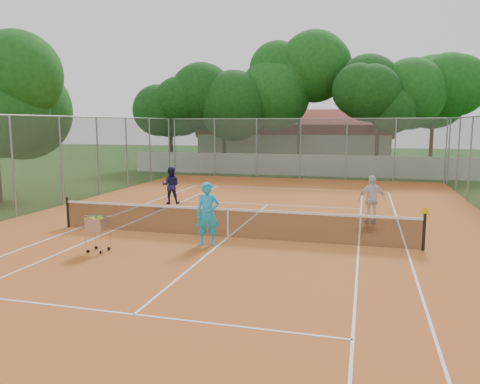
% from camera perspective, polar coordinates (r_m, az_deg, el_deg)
% --- Properties ---
extents(ground, '(120.00, 120.00, 0.00)m').
position_cam_1_polar(ground, '(15.23, -1.47, -5.64)').
color(ground, '#183C10').
rests_on(ground, ground).
extents(court_pad, '(18.00, 34.00, 0.02)m').
position_cam_1_polar(court_pad, '(15.23, -1.47, -5.60)').
color(court_pad, '#B75D23').
rests_on(court_pad, ground).
extents(court_lines, '(10.98, 23.78, 0.01)m').
position_cam_1_polar(court_lines, '(15.23, -1.47, -5.56)').
color(court_lines, white).
rests_on(court_lines, court_pad).
extents(tennis_net, '(11.88, 0.10, 0.98)m').
position_cam_1_polar(tennis_net, '(15.12, -1.48, -3.76)').
color(tennis_net, black).
rests_on(tennis_net, court_pad).
extents(perimeter_fence, '(18.00, 34.00, 4.00)m').
position_cam_1_polar(perimeter_fence, '(14.87, -1.50, 1.86)').
color(perimeter_fence, slate).
rests_on(perimeter_fence, ground).
extents(boundary_wall, '(26.00, 0.30, 1.50)m').
position_cam_1_polar(boundary_wall, '(33.56, 7.78, 3.26)').
color(boundary_wall, white).
rests_on(boundary_wall, ground).
extents(clubhouse, '(16.40, 9.00, 4.40)m').
position_cam_1_polar(clubhouse, '(43.64, 6.89, 6.35)').
color(clubhouse, beige).
rests_on(clubhouse, ground).
extents(tropical_trees, '(29.00, 19.00, 10.00)m').
position_cam_1_polar(tropical_trees, '(36.44, 8.53, 10.34)').
color(tropical_trees, black).
rests_on(tropical_trees, ground).
extents(player_near, '(0.80, 0.63, 1.92)m').
position_cam_1_polar(player_near, '(14.14, -3.96, -2.68)').
color(player_near, '#1BAEE7').
rests_on(player_near, court_pad).
extents(player_far_left, '(0.96, 0.83, 1.69)m').
position_cam_1_polar(player_far_left, '(21.73, -8.43, 0.82)').
color(player_far_left, '#1A1A4E').
rests_on(player_far_left, court_pad).
extents(player_far_right, '(1.13, 0.72, 1.79)m').
position_cam_1_polar(player_far_right, '(17.86, 15.79, -0.88)').
color(player_far_right, silver).
rests_on(player_far_right, court_pad).
extents(ball_hopper, '(0.57, 0.57, 1.12)m').
position_cam_1_polar(ball_hopper, '(14.03, -16.94, -4.80)').
color(ball_hopper, '#B4B3BA').
rests_on(ball_hopper, court_pad).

